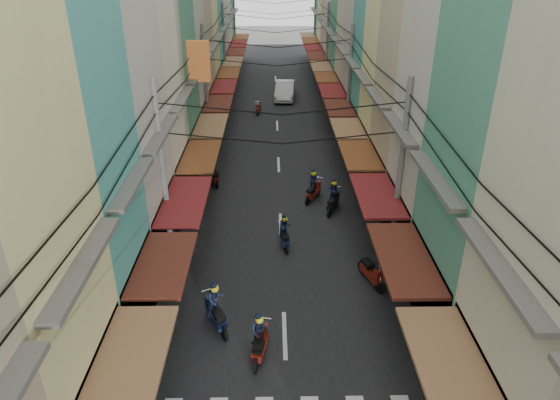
{
  "coord_description": "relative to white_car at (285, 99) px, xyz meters",
  "views": [
    {
      "loc": [
        -0.39,
        -15.9,
        12.47
      ],
      "look_at": [
        -0.06,
        4.33,
        2.3
      ],
      "focal_mm": 32.0,
      "sensor_mm": 36.0,
      "label": 1
    }
  ],
  "objects": [
    {
      "name": "ground",
      "position": [
        -0.82,
        -29.99,
        0.0
      ],
      "size": [
        160.0,
        160.0,
        0.0
      ],
      "primitive_type": "plane",
      "color": "slate",
      "rests_on": "ground"
    },
    {
      "name": "road",
      "position": [
        -0.82,
        -9.99,
        0.01
      ],
      "size": [
        10.0,
        80.0,
        0.02
      ],
      "primitive_type": "cube",
      "color": "black",
      "rests_on": "ground"
    },
    {
      "name": "sidewalk_left",
      "position": [
        -7.32,
        -9.99,
        0.03
      ],
      "size": [
        3.0,
        80.0,
        0.06
      ],
      "primitive_type": "cube",
      "color": "gray",
      "rests_on": "ground"
    },
    {
      "name": "sidewalk_right",
      "position": [
        5.68,
        -9.99,
        0.03
      ],
      "size": [
        3.0,
        80.0,
        0.06
      ],
      "primitive_type": "cube",
      "color": "gray",
      "rests_on": "ground"
    },
    {
      "name": "building_row_left",
      "position": [
        -8.74,
        -13.43,
        9.78
      ],
      "size": [
        7.8,
        67.67,
        23.7
      ],
      "color": "beige",
      "rests_on": "ground"
    },
    {
      "name": "building_row_right",
      "position": [
        7.1,
        -13.55,
        9.41
      ],
      "size": [
        7.8,
        68.98,
        22.59
      ],
      "color": "teal",
      "rests_on": "ground"
    },
    {
      "name": "utility_poles",
      "position": [
        -0.82,
        -14.98,
        6.59
      ],
      "size": [
        10.2,
        66.13,
        8.2
      ],
      "color": "gray",
      "rests_on": "ground"
    },
    {
      "name": "white_car",
      "position": [
        0.0,
        0.0,
        0.0
      ],
      "size": [
        5.86,
        2.71,
        2.01
      ],
      "primitive_type": "imported",
      "rotation": [
        0.0,
        0.0,
        -0.09
      ],
      "color": "silver",
      "rests_on": "ground"
    },
    {
      "name": "bicycle",
      "position": [
        6.06,
        -32.99,
        0.0
      ],
      "size": [
        1.7,
        1.08,
        1.1
      ],
      "primitive_type": "imported",
      "rotation": [
        0.0,
        0.0,
        1.24
      ],
      "color": "black",
      "rests_on": "ground"
    },
    {
      "name": "moving_scooters",
      "position": [
        -0.74,
        -24.86,
        0.55
      ],
      "size": [
        7.8,
        30.38,
        1.97
      ],
      "color": "black",
      "rests_on": "ground"
    },
    {
      "name": "parked_scooters",
      "position": [
        3.9,
        -33.56,
        0.46
      ],
      "size": [
        13.19,
        11.96,
        0.97
      ],
      "color": "black",
      "rests_on": "ground"
    },
    {
      "name": "pedestrians",
      "position": [
        -4.52,
        -29.32,
        1.02
      ],
      "size": [
        11.81,
        26.86,
        2.23
      ],
      "color": "#261E28",
      "rests_on": "ground"
    },
    {
      "name": "market_umbrella",
      "position": [
        6.1,
        -32.36,
        2.0
      ],
      "size": [
        2.16,
        2.16,
        2.28
      ],
      "color": "#B2B2B7",
      "rests_on": "ground"
    },
    {
      "name": "traffic_sign",
      "position": [
        3.96,
        -29.88,
        2.07
      ],
      "size": [
        0.1,
        0.62,
        2.85
      ],
      "color": "gray",
      "rests_on": "ground"
    }
  ]
}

